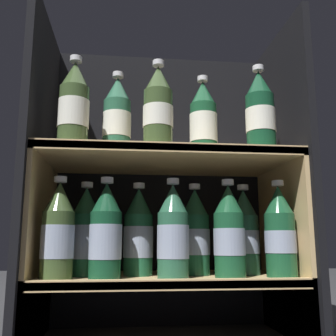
% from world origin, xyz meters
% --- Properties ---
extents(fridge_back_wall, '(0.73, 0.02, 0.89)m').
position_xyz_m(fridge_back_wall, '(0.00, 0.36, 0.45)').
color(fridge_back_wall, black).
rests_on(fridge_back_wall, ground_plane).
extents(fridge_side_left, '(0.02, 0.39, 0.89)m').
position_xyz_m(fridge_side_left, '(-0.36, 0.18, 0.45)').
color(fridge_side_left, black).
rests_on(fridge_side_left, ground_plane).
extents(fridge_side_right, '(0.02, 0.39, 0.89)m').
position_xyz_m(fridge_side_right, '(0.36, 0.18, 0.45)').
color(fridge_side_right, black).
rests_on(fridge_side_right, ground_plane).
extents(shelf_lower, '(0.69, 0.35, 0.17)m').
position_xyz_m(shelf_lower, '(0.00, 0.17, 0.14)').
color(shelf_lower, tan).
rests_on(shelf_lower, ground_plane).
extents(shelf_upper, '(0.69, 0.35, 0.50)m').
position_xyz_m(shelf_upper, '(0.00, 0.17, 0.37)').
color(shelf_upper, tan).
rests_on(shelf_upper, ground_plane).
extents(bottle_upper_front_0, '(0.08, 0.08, 0.25)m').
position_xyz_m(bottle_upper_front_0, '(-0.25, 0.07, 0.60)').
color(bottle_upper_front_0, '#384C28').
rests_on(bottle_upper_front_0, shelf_upper).
extents(bottle_upper_front_1, '(0.08, 0.08, 0.25)m').
position_xyz_m(bottle_upper_front_1, '(-0.03, 0.07, 0.60)').
color(bottle_upper_front_1, '#384C28').
rests_on(bottle_upper_front_1, shelf_upper).
extents(bottle_upper_front_2, '(0.08, 0.08, 0.25)m').
position_xyz_m(bottle_upper_front_2, '(0.25, 0.07, 0.60)').
color(bottle_upper_front_2, '#144228').
rests_on(bottle_upper_front_2, shelf_upper).
extents(bottle_upper_back_0, '(0.08, 0.08, 0.25)m').
position_xyz_m(bottle_upper_back_0, '(-0.14, 0.16, 0.60)').
color(bottle_upper_back_0, '#285B42').
rests_on(bottle_upper_back_0, shelf_upper).
extents(bottle_upper_back_1, '(0.08, 0.08, 0.25)m').
position_xyz_m(bottle_upper_back_1, '(0.11, 0.16, 0.60)').
color(bottle_upper_back_1, '#194C2D').
rests_on(bottle_upper_back_1, shelf_upper).
extents(bottle_lower_front_0, '(0.08, 0.08, 0.25)m').
position_xyz_m(bottle_lower_front_0, '(-0.28, 0.07, 0.28)').
color(bottle_lower_front_0, '#384C28').
rests_on(bottle_lower_front_0, shelf_lower).
extents(bottle_lower_front_1, '(0.08, 0.08, 0.25)m').
position_xyz_m(bottle_lower_front_1, '(-0.16, 0.07, 0.28)').
color(bottle_lower_front_1, '#144228').
rests_on(bottle_lower_front_1, shelf_lower).
extents(bottle_lower_front_2, '(0.08, 0.08, 0.25)m').
position_xyz_m(bottle_lower_front_2, '(0.01, 0.07, 0.28)').
color(bottle_lower_front_2, '#285B42').
rests_on(bottle_lower_front_2, shelf_lower).
extents(bottle_lower_front_3, '(0.08, 0.08, 0.25)m').
position_xyz_m(bottle_lower_front_3, '(0.15, 0.07, 0.28)').
color(bottle_lower_front_3, '#194C2D').
rests_on(bottle_lower_front_3, shelf_lower).
extents(bottle_lower_front_4, '(0.08, 0.08, 0.25)m').
position_xyz_m(bottle_lower_front_4, '(0.29, 0.07, 0.28)').
color(bottle_lower_front_4, '#194C2D').
rests_on(bottle_lower_front_4, shelf_lower).
extents(bottle_lower_back_0, '(0.08, 0.08, 0.25)m').
position_xyz_m(bottle_lower_back_0, '(-0.22, 0.16, 0.28)').
color(bottle_lower_back_0, '#1E5638').
rests_on(bottle_lower_back_0, shelf_lower).
extents(bottle_lower_back_1, '(0.08, 0.08, 0.25)m').
position_xyz_m(bottle_lower_back_1, '(-0.08, 0.16, 0.28)').
color(bottle_lower_back_1, '#1E5638').
rests_on(bottle_lower_back_1, shelf_lower).
extents(bottle_lower_back_2, '(0.08, 0.08, 0.25)m').
position_xyz_m(bottle_lower_back_2, '(0.08, 0.16, 0.28)').
color(bottle_lower_back_2, '#1E5638').
rests_on(bottle_lower_back_2, shelf_lower).
extents(bottle_lower_back_3, '(0.08, 0.08, 0.25)m').
position_xyz_m(bottle_lower_back_3, '(0.22, 0.16, 0.28)').
color(bottle_lower_back_3, '#285B42').
rests_on(bottle_lower_back_3, shelf_lower).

